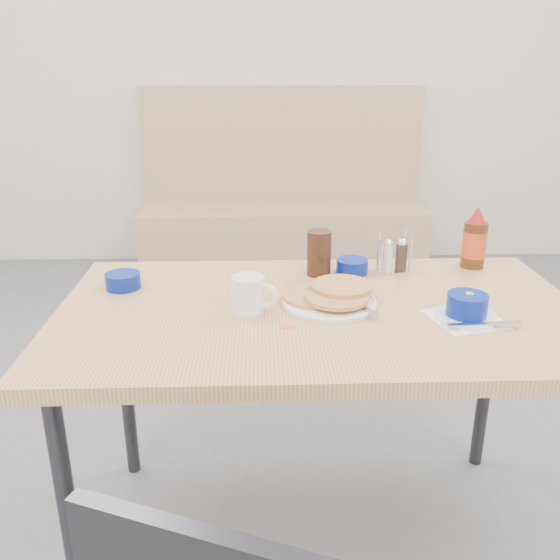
{
  "coord_description": "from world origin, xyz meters",
  "views": [
    {
      "loc": [
        -0.16,
        -1.2,
        1.38
      ],
      "look_at": [
        -0.11,
        0.3,
        0.82
      ],
      "focal_mm": 38.0,
      "sensor_mm": 36.0,
      "label": 1
    }
  ],
  "objects_px": {
    "pancake_plate": "(330,298)",
    "amber_tumbler": "(319,253)",
    "coffee_mug": "(250,294)",
    "syrup_bottle": "(474,241)",
    "grits_setting": "(467,309)",
    "creamer_bowl": "(123,281)",
    "booth_bench": "(283,218)",
    "butter_bowl": "(352,266)",
    "condiment_caddy": "(394,258)",
    "dining_table": "(319,328)"
  },
  "relations": [
    {
      "from": "butter_bowl",
      "to": "coffee_mug",
      "type": "bearing_deg",
      "value": -137.18
    },
    {
      "from": "pancake_plate",
      "to": "amber_tumbler",
      "type": "relative_size",
      "value": 1.83
    },
    {
      "from": "creamer_bowl",
      "to": "condiment_caddy",
      "type": "relative_size",
      "value": 0.8
    },
    {
      "from": "butter_bowl",
      "to": "condiment_caddy",
      "type": "bearing_deg",
      "value": 4.7
    },
    {
      "from": "butter_bowl",
      "to": "condiment_caddy",
      "type": "height_order",
      "value": "condiment_caddy"
    },
    {
      "from": "booth_bench",
      "to": "butter_bowl",
      "type": "relative_size",
      "value": 19.38
    },
    {
      "from": "condiment_caddy",
      "to": "syrup_bottle",
      "type": "distance_m",
      "value": 0.27
    },
    {
      "from": "booth_bench",
      "to": "creamer_bowl",
      "type": "bearing_deg",
      "value": -103.19
    },
    {
      "from": "dining_table",
      "to": "pancake_plate",
      "type": "bearing_deg",
      "value": 36.9
    },
    {
      "from": "creamer_bowl",
      "to": "condiment_caddy",
      "type": "height_order",
      "value": "condiment_caddy"
    },
    {
      "from": "grits_setting",
      "to": "syrup_bottle",
      "type": "relative_size",
      "value": 1.14
    },
    {
      "from": "booth_bench",
      "to": "grits_setting",
      "type": "height_order",
      "value": "booth_bench"
    },
    {
      "from": "butter_bowl",
      "to": "syrup_bottle",
      "type": "relative_size",
      "value": 0.5
    },
    {
      "from": "coffee_mug",
      "to": "condiment_caddy",
      "type": "relative_size",
      "value": 0.98
    },
    {
      "from": "booth_bench",
      "to": "creamer_bowl",
      "type": "height_order",
      "value": "booth_bench"
    },
    {
      "from": "butter_bowl",
      "to": "syrup_bottle",
      "type": "xyz_separation_m",
      "value": [
        0.39,
        0.05,
        0.06
      ]
    },
    {
      "from": "butter_bowl",
      "to": "amber_tumbler",
      "type": "height_order",
      "value": "amber_tumbler"
    },
    {
      "from": "grits_setting",
      "to": "butter_bowl",
      "type": "xyz_separation_m",
      "value": [
        -0.24,
        0.36,
        -0.01
      ]
    },
    {
      "from": "dining_table",
      "to": "condiment_caddy",
      "type": "distance_m",
      "value": 0.39
    },
    {
      "from": "booth_bench",
      "to": "syrup_bottle",
      "type": "xyz_separation_m",
      "value": [
        0.52,
        -2.22,
        0.49
      ]
    },
    {
      "from": "grits_setting",
      "to": "syrup_bottle",
      "type": "distance_m",
      "value": 0.44
    },
    {
      "from": "pancake_plate",
      "to": "amber_tumbler",
      "type": "bearing_deg",
      "value": 92.06
    },
    {
      "from": "grits_setting",
      "to": "creamer_bowl",
      "type": "bearing_deg",
      "value": 164.45
    },
    {
      "from": "creamer_bowl",
      "to": "syrup_bottle",
      "type": "height_order",
      "value": "syrup_bottle"
    },
    {
      "from": "grits_setting",
      "to": "syrup_bottle",
      "type": "xyz_separation_m",
      "value": [
        0.16,
        0.41,
        0.05
      ]
    },
    {
      "from": "dining_table",
      "to": "pancake_plate",
      "type": "height_order",
      "value": "pancake_plate"
    },
    {
      "from": "pancake_plate",
      "to": "butter_bowl",
      "type": "bearing_deg",
      "value": 68.63
    },
    {
      "from": "coffee_mug",
      "to": "syrup_bottle",
      "type": "relative_size",
      "value": 0.63
    },
    {
      "from": "pancake_plate",
      "to": "coffee_mug",
      "type": "distance_m",
      "value": 0.22
    },
    {
      "from": "coffee_mug",
      "to": "grits_setting",
      "type": "xyz_separation_m",
      "value": [
        0.55,
        -0.07,
        -0.02
      ]
    },
    {
      "from": "pancake_plate",
      "to": "syrup_bottle",
      "type": "xyz_separation_m",
      "value": [
        0.49,
        0.29,
        0.07
      ]
    },
    {
      "from": "dining_table",
      "to": "amber_tumbler",
      "type": "relative_size",
      "value": 10.1
    },
    {
      "from": "coffee_mug",
      "to": "syrup_bottle",
      "type": "bearing_deg",
      "value": 25.49
    },
    {
      "from": "dining_table",
      "to": "amber_tumbler",
      "type": "xyz_separation_m",
      "value": [
        0.02,
        0.26,
        0.13
      ]
    },
    {
      "from": "creamer_bowl",
      "to": "amber_tumbler",
      "type": "distance_m",
      "value": 0.59
    },
    {
      "from": "coffee_mug",
      "to": "grits_setting",
      "type": "distance_m",
      "value": 0.56
    },
    {
      "from": "pancake_plate",
      "to": "butter_bowl",
      "type": "distance_m",
      "value": 0.26
    },
    {
      "from": "amber_tumbler",
      "to": "creamer_bowl",
      "type": "bearing_deg",
      "value": -170.67
    },
    {
      "from": "coffee_mug",
      "to": "butter_bowl",
      "type": "relative_size",
      "value": 1.26
    },
    {
      "from": "dining_table",
      "to": "condiment_caddy",
      "type": "bearing_deg",
      "value": 47.21
    },
    {
      "from": "pancake_plate",
      "to": "amber_tumbler",
      "type": "distance_m",
      "value": 0.24
    },
    {
      "from": "amber_tumbler",
      "to": "syrup_bottle",
      "type": "xyz_separation_m",
      "value": [
        0.5,
        0.06,
        0.02
      ]
    },
    {
      "from": "pancake_plate",
      "to": "condiment_caddy",
      "type": "distance_m",
      "value": 0.34
    },
    {
      "from": "creamer_bowl",
      "to": "syrup_bottle",
      "type": "distance_m",
      "value": 1.09
    },
    {
      "from": "dining_table",
      "to": "grits_setting",
      "type": "relative_size",
      "value": 6.28
    },
    {
      "from": "coffee_mug",
      "to": "amber_tumbler",
      "type": "xyz_separation_m",
      "value": [
        0.21,
        0.28,
        0.02
      ]
    },
    {
      "from": "booth_bench",
      "to": "butter_bowl",
      "type": "distance_m",
      "value": 2.31
    },
    {
      "from": "creamer_bowl",
      "to": "amber_tumbler",
      "type": "bearing_deg",
      "value": 9.33
    },
    {
      "from": "syrup_bottle",
      "to": "amber_tumbler",
      "type": "bearing_deg",
      "value": -173.41
    },
    {
      "from": "creamer_bowl",
      "to": "condiment_caddy",
      "type": "xyz_separation_m",
      "value": [
        0.81,
        0.12,
        0.02
      ]
    }
  ]
}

